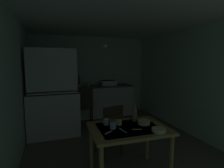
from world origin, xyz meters
name	(u,v)px	position (x,y,z in m)	size (l,w,h in m)	color
ground_plane	(112,138)	(0.00, 0.00, 0.00)	(4.99, 4.99, 0.00)	brown
wall_back	(91,76)	(0.00, 2.04, 1.19)	(3.54, 0.10, 2.38)	silver
wall_left	(16,87)	(-1.77, 0.00, 1.19)	(0.10, 4.09, 2.38)	silver
wall_right	(182,80)	(1.77, 0.00, 1.19)	(0.10, 4.09, 2.38)	silver
ceiling_slab	(112,21)	(0.00, 0.00, 2.43)	(3.54, 4.09, 0.10)	silver
hutch_cabinet	(53,96)	(-1.16, 0.58, 0.89)	(1.08, 0.54, 1.90)	silver
counter_cabinet	(101,101)	(0.23, 1.67, 0.46)	(1.87, 0.64, 0.91)	silver
sink_basin	(108,83)	(0.45, 1.67, 0.99)	(0.44, 0.34, 0.15)	white
hand_pump	(79,81)	(-0.42, 1.72, 1.08)	(0.05, 0.27, 0.39)	maroon
mixing_bowl_counter	(79,86)	(-0.44, 1.62, 0.95)	(0.24, 0.24, 0.08)	tan
stoneware_crock	(88,84)	(-0.17, 1.66, 0.97)	(0.10, 0.10, 0.12)	beige
dining_table	(129,134)	(-0.19, -1.27, 0.63)	(1.10, 0.82, 0.72)	olive
chair_far_side	(110,128)	(-0.27, -0.64, 0.49)	(0.49, 0.49, 0.90)	#352518
chair_by_counter	(85,105)	(-0.38, 1.07, 0.52)	(0.43, 0.43, 1.00)	#3A291E
serving_bowl_wide	(144,122)	(0.07, -1.22, 0.75)	(0.18, 0.18, 0.06)	beige
soup_bowl_small	(159,130)	(0.11, -1.54, 0.75)	(0.18, 0.18, 0.05)	beige
teacup_cream	(119,123)	(-0.29, -1.13, 0.76)	(0.09, 0.09, 0.07)	beige
teacup_mint	(113,126)	(-0.42, -1.24, 0.77)	(0.09, 0.09, 0.09)	#9EB2C6
mug_tall	(106,122)	(-0.46, -1.07, 0.77)	(0.08, 0.08, 0.09)	#9EB2C6
glass_bottle	(135,114)	(0.00, -1.06, 0.83)	(0.06, 0.06, 0.27)	olive
table_knife	(122,130)	(-0.32, -1.34, 0.73)	(0.19, 0.02, 0.01)	silver
teaspoon_near_bowl	(108,132)	(-0.52, -1.35, 0.73)	(0.14, 0.02, 0.01)	beige
teaspoon_by_cup	(137,129)	(-0.13, -1.37, 0.73)	(0.13, 0.02, 0.01)	beige
serving_spoon	(145,118)	(0.22, -1.00, 0.73)	(0.15, 0.02, 0.01)	beige
pendant_bulb	(105,46)	(-0.13, 0.06, 1.95)	(0.08, 0.08, 0.08)	#F9EFCC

